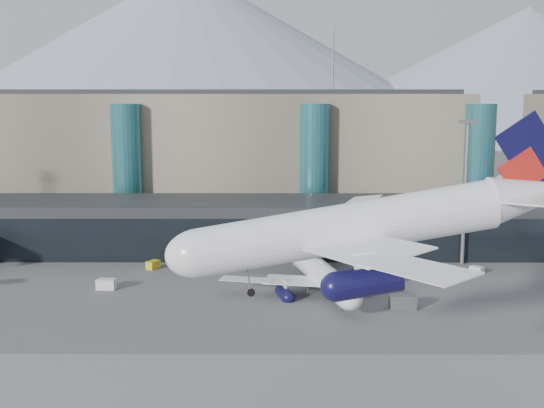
{
  "coord_description": "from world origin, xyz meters",
  "views": [
    {
      "loc": [
        -3.73,
        -70.59,
        30.17
      ],
      "look_at": [
        -3.97,
        32.0,
        13.46
      ],
      "focal_mm": 45.0,
      "sensor_mm": 36.0,
      "label": 1
    }
  ],
  "objects_px": {
    "veh_a": "(106,284)",
    "veh_c": "(403,302)",
    "jet_parked_mid": "(318,264)",
    "veh_g": "(477,270)",
    "hero_jet": "(387,211)",
    "veh_b": "(153,265)",
    "lightmast_mid": "(466,184)"
  },
  "relations": [
    {
      "from": "jet_parked_mid",
      "to": "veh_g",
      "type": "xyz_separation_m",
      "value": [
        27.52,
        9.0,
        -3.32
      ]
    },
    {
      "from": "veh_a",
      "to": "veh_g",
      "type": "xyz_separation_m",
      "value": [
        60.42,
        9.37,
        -0.17
      ]
    },
    {
      "from": "jet_parked_mid",
      "to": "veh_a",
      "type": "xyz_separation_m",
      "value": [
        -32.9,
        -0.37,
        -3.15
      ]
    },
    {
      "from": "veh_a",
      "to": "veh_c",
      "type": "distance_m",
      "value": 45.39
    },
    {
      "from": "hero_jet",
      "to": "veh_b",
      "type": "xyz_separation_m",
      "value": [
        -30.9,
        56.37,
        -19.31
      ]
    },
    {
      "from": "lightmast_mid",
      "to": "veh_c",
      "type": "bearing_deg",
      "value": -120.91
    },
    {
      "from": "veh_c",
      "to": "veh_b",
      "type": "bearing_deg",
      "value": 149.02
    },
    {
      "from": "jet_parked_mid",
      "to": "veh_c",
      "type": "distance_m",
      "value": 15.54
    },
    {
      "from": "veh_a",
      "to": "veh_g",
      "type": "height_order",
      "value": "veh_a"
    },
    {
      "from": "hero_jet",
      "to": "veh_c",
      "type": "distance_m",
      "value": 39.83
    },
    {
      "from": "jet_parked_mid",
      "to": "hero_jet",
      "type": "bearing_deg",
      "value": 170.54
    },
    {
      "from": "veh_c",
      "to": "veh_g",
      "type": "xyz_separation_m",
      "value": [
        16.09,
        19.11,
        -0.39
      ]
    },
    {
      "from": "veh_g",
      "to": "veh_b",
      "type": "bearing_deg",
      "value": -137.76
    },
    {
      "from": "veh_c",
      "to": "jet_parked_mid",
      "type": "bearing_deg",
      "value": 137.21
    },
    {
      "from": "hero_jet",
      "to": "veh_g",
      "type": "height_order",
      "value": "hero_jet"
    },
    {
      "from": "lightmast_mid",
      "to": "veh_g",
      "type": "relative_size",
      "value": 11.83
    },
    {
      "from": "veh_a",
      "to": "veh_g",
      "type": "distance_m",
      "value": 61.14
    },
    {
      "from": "hero_jet",
      "to": "veh_c",
      "type": "xyz_separation_m",
      "value": [
        8.34,
        34.0,
        -18.99
      ]
    },
    {
      "from": "veh_b",
      "to": "veh_c",
      "type": "relative_size",
      "value": 0.65
    },
    {
      "from": "lightmast_mid",
      "to": "jet_parked_mid",
      "type": "bearing_deg",
      "value": -149.69
    },
    {
      "from": "hero_jet",
      "to": "veh_a",
      "type": "relative_size",
      "value": 13.34
    },
    {
      "from": "hero_jet",
      "to": "veh_a",
      "type": "bearing_deg",
      "value": 127.47
    },
    {
      "from": "hero_jet",
      "to": "veh_g",
      "type": "xyz_separation_m",
      "value": [
        24.43,
        53.11,
        -19.37
      ]
    },
    {
      "from": "hero_jet",
      "to": "veh_c",
      "type": "height_order",
      "value": "hero_jet"
    },
    {
      "from": "hero_jet",
      "to": "jet_parked_mid",
      "type": "xyz_separation_m",
      "value": [
        -3.09,
        44.11,
        -16.05
      ]
    },
    {
      "from": "veh_b",
      "to": "veh_c",
      "type": "height_order",
      "value": "veh_c"
    },
    {
      "from": "veh_b",
      "to": "veh_c",
      "type": "distance_m",
      "value": 45.16
    },
    {
      "from": "lightmast_mid",
      "to": "veh_c",
      "type": "distance_m",
      "value": 32.95
    },
    {
      "from": "jet_parked_mid",
      "to": "veh_g",
      "type": "bearing_deg",
      "value": -85.36
    },
    {
      "from": "hero_jet",
      "to": "veh_g",
      "type": "relative_size",
      "value": 17.66
    },
    {
      "from": "jet_parked_mid",
      "to": "veh_c",
      "type": "relative_size",
      "value": 8.88
    },
    {
      "from": "lightmast_mid",
      "to": "veh_c",
      "type": "height_order",
      "value": "lightmast_mid"
    }
  ]
}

